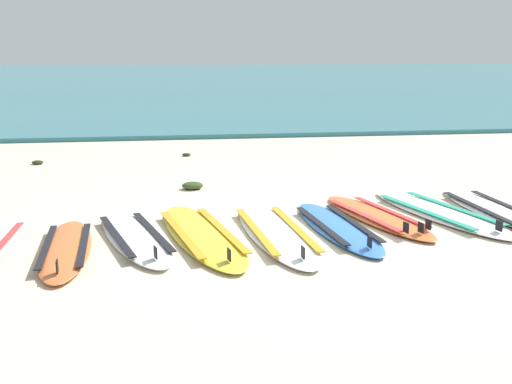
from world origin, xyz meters
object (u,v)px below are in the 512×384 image
Objects in this scene: surfboard_2 at (135,237)px; surfboard_3 at (202,234)px; surfboard_6 at (377,216)px; surfboard_5 at (337,227)px; surfboard_8 at (493,209)px; surfboard_1 at (66,248)px; surfboard_7 at (439,212)px; surfboard_4 at (276,232)px.

surfboard_2 is 0.87× the size of surfboard_3.
surfboard_2 and surfboard_6 have the same top height.
surfboard_5 and surfboard_8 have the same top height.
surfboard_2 and surfboard_5 have the same top height.
surfboard_1 and surfboard_3 have the same top height.
surfboard_1 is at bearing -168.56° from surfboard_6.
surfboard_5 and surfboard_7 have the same top height.
surfboard_3 is at bearing 11.44° from surfboard_1.
surfboard_3 and surfboard_6 have the same top height.
surfboard_1 is at bearing -173.21° from surfboard_5.
surfboard_7 is at bearing -177.40° from surfboard_8.
surfboard_4 is 1.14× the size of surfboard_5.
surfboard_5 is 1.42m from surfboard_7.
surfboard_6 is (2.05, 0.42, 0.00)m from surfboard_3.
surfboard_5 is (0.70, 0.09, 0.00)m from surfboard_4.
surfboard_3 and surfboard_5 have the same top height.
surfboard_4 is at bearing -172.44° from surfboard_5.
surfboard_2 is (0.65, 0.29, -0.00)m from surfboard_1.
surfboard_5 is at bearing 6.79° from surfboard_1.
surfboard_2 is 1.02× the size of surfboard_5.
surfboard_8 is at bearing 10.99° from surfboard_4.
surfboard_7 is at bearing 4.45° from surfboard_6.
surfboard_7 is at bearing 9.52° from surfboard_3.
surfboard_2 is at bearing -178.75° from surfboard_5.
surfboard_2 is 2.77m from surfboard_6.
surfboard_3 is at bearing 177.99° from surfboard_4.
surfboard_3 is 1.17× the size of surfboard_6.
surfboard_3 is 1.02× the size of surfboard_7.
surfboard_4 is 1.14× the size of surfboard_6.
surfboard_1 and surfboard_8 have the same top height.
surfboard_6 is 0.97× the size of surfboard_8.
surfboard_2 and surfboard_4 have the same top height.
surfboard_4 is 0.70m from surfboard_5.
surfboard_2 is 1.02× the size of surfboard_6.
surfboard_2 is 0.88× the size of surfboard_7.
surfboard_4 is 1.34m from surfboard_6.
surfboard_8 is at bearing 9.07° from surfboard_1.
surfboard_3 is at bearing -171.83° from surfboard_8.
surfboard_1 is 0.80× the size of surfboard_7.
surfboard_3 is at bearing -1.48° from surfboard_2.
surfboard_8 is at bearing 3.58° from surfboard_6.
surfboard_1 and surfboard_5 have the same top height.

